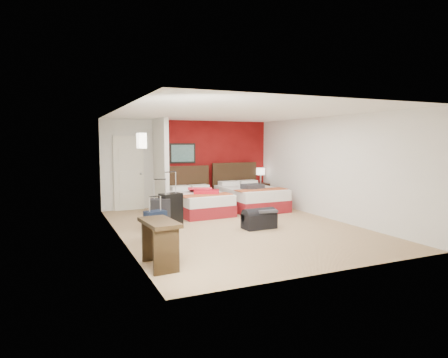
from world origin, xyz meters
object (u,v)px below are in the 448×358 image
red_suitcase_open (204,191)px  suitcase_navy (155,226)px  nightstand (260,193)px  duffel_bag (259,220)px  bed_left (199,203)px  table_lamp (261,176)px  suitcase_charcoal (160,214)px  suitcase_black (171,210)px  desk (160,244)px  bed_right (251,198)px

red_suitcase_open → suitcase_navy: (-1.82, -2.19, -0.34)m
nightstand → duffel_bag: (-1.84, -3.24, -0.12)m
bed_left → red_suitcase_open: size_ratio=2.14×
table_lamp → suitcase_charcoal: bearing=-148.3°
red_suitcase_open → suitcase_charcoal: (-1.47, -1.21, -0.30)m
suitcase_black → suitcase_charcoal: bearing=-172.4°
suitcase_black → duffel_bag: bearing=-49.8°
bed_left → red_suitcase_open: 0.36m
table_lamp → desk: size_ratio=0.56×
suitcase_navy → desk: desk is taller
bed_left → bed_right: size_ratio=0.91×
nightstand → suitcase_black: size_ratio=0.84×
red_suitcase_open → suitcase_black: (-1.20, -1.08, -0.25)m
nightstand → desk: desk is taller
bed_right → suitcase_black: bearing=-156.2°
table_lamp → red_suitcase_open: bearing=-154.0°
bed_left → table_lamp: table_lamp is taller
suitcase_black → duffel_bag: suitcase_black is taller
nightstand → table_lamp: size_ratio=1.26×
table_lamp → duffel_bag: (-1.84, -3.24, -0.65)m
suitcase_black → suitcase_charcoal: size_ratio=1.15×
desk → suitcase_black: bearing=65.7°
suitcase_charcoal → desk: bearing=-94.3°
red_suitcase_open → suitcase_charcoal: size_ratio=1.39×
bed_left → duffel_bag: 2.28m
bed_left → red_suitcase_open: (0.10, -0.10, 0.33)m
suitcase_black → bed_left: bearing=28.5°
bed_right → red_suitcase_open: bearing=-174.3°
bed_right → duffel_bag: bed_right is taller
table_lamp → desk: (-4.49, -4.93, -0.48)m
bed_right → suitcase_navy: (-3.31, -2.37, -0.03)m
bed_left → duffel_bag: size_ratio=2.56×
desk → red_suitcase_open: bearing=55.6°
red_suitcase_open → nightstand: 2.61m
table_lamp → desk: bearing=-132.3°
bed_right → nightstand: bearing=46.8°
red_suitcase_open → table_lamp: 2.60m
nightstand → suitcase_navy: (-4.16, -3.32, -0.03)m
suitcase_black → suitcase_navy: suitcase_black is taller
table_lamp → suitcase_charcoal: table_lamp is taller
table_lamp → desk: table_lamp is taller
table_lamp → suitcase_navy: (-4.16, -3.32, -0.56)m
nightstand → bed_right: bearing=-138.0°
table_lamp → suitcase_black: bearing=-147.9°
suitcase_navy → desk: bearing=-115.2°
nightstand → suitcase_charcoal: bearing=-154.5°
red_suitcase_open → desk: size_ratio=1.01×
bed_left → bed_right: bearing=-0.7°
bed_right → suitcase_charcoal: (-2.96, -1.40, 0.01)m
suitcase_charcoal → duffel_bag: 2.16m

